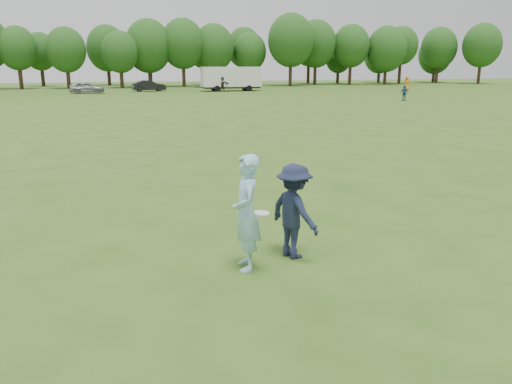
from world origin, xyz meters
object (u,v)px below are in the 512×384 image
at_px(cargo_trailer, 231,78).
at_px(defender, 294,211).
at_px(car_e, 87,88).
at_px(player_far_c, 407,83).
at_px(field_cone, 324,93).
at_px(car_f, 149,86).
at_px(player_far_b, 404,93).
at_px(thrower, 246,213).
at_px(player_far_d, 222,84).

bearing_deg(cargo_trailer, defender, -101.93).
height_order(car_e, cargo_trailer, cargo_trailer).
height_order(player_far_c, field_cone, player_far_c).
relative_size(player_far_c, car_f, 0.44).
bearing_deg(player_far_b, defender, -59.25).
relative_size(defender, car_f, 0.41).
relative_size(car_f, field_cone, 14.72).
bearing_deg(player_far_b, thrower, -60.09).
xyz_separation_m(thrower, player_far_b, (25.89, 36.52, -0.28)).
height_order(player_far_d, field_cone, player_far_d).
bearing_deg(car_f, thrower, 169.69).
height_order(defender, car_f, defender).
height_order(player_far_c, player_far_d, player_far_d).
distance_m(player_far_b, car_e, 38.15).
relative_size(thrower, player_far_d, 1.06).
bearing_deg(defender, player_far_d, -32.45).
relative_size(car_f, cargo_trailer, 0.49).
relative_size(thrower, player_far_c, 1.07).
relative_size(player_far_b, car_f, 0.34).
bearing_deg(cargo_trailer, car_f, 168.73).
bearing_deg(thrower, player_far_b, 151.23).
bearing_deg(player_far_c, thrower, 95.45).
bearing_deg(thrower, player_far_c, 152.04).
bearing_deg(player_far_b, player_far_d, -172.13).
relative_size(thrower, defender, 1.15).
bearing_deg(player_far_b, cargo_trailer, -176.25).
bearing_deg(thrower, car_e, -168.44).
bearing_deg(player_far_b, car_e, -150.32).
height_order(car_e, field_cone, car_e).
xyz_separation_m(player_far_c, player_far_d, (-25.40, 3.83, 0.01)).
height_order(defender, player_far_c, player_far_c).
distance_m(player_far_b, car_f, 34.14).
height_order(player_far_b, car_f, player_far_b).
distance_m(player_far_b, player_far_d, 25.76).
bearing_deg(car_f, player_far_b, -144.94).
bearing_deg(field_cone, thrower, -114.88).
distance_m(car_e, car_f, 8.29).
xyz_separation_m(defender, car_f, (1.65, 61.23, -0.18)).
height_order(defender, car_e, defender).
height_order(player_far_b, player_far_d, player_far_d).
bearing_deg(field_cone, player_far_b, -73.37).
distance_m(defender, player_far_b, 43.95).
distance_m(player_far_d, car_e, 17.16).
bearing_deg(cargo_trailer, player_far_c, -11.78).
bearing_deg(player_far_d, car_e, -169.61).
relative_size(player_far_b, player_far_c, 0.78).
height_order(player_far_d, car_e, player_far_d).
bearing_deg(thrower, field_cone, 161.68).
relative_size(thrower, car_f, 0.47).
distance_m(thrower, cargo_trailer, 60.89).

